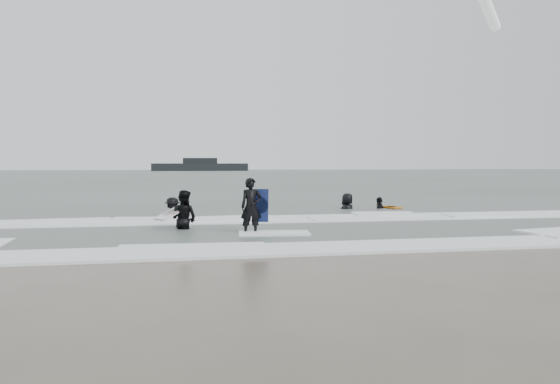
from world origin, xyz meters
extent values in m
plane|color=brown|center=(0.00, 0.00, 0.00)|extent=(320.00, 320.00, 0.00)
plane|color=#47544C|center=(0.00, 80.00, 0.06)|extent=(320.00, 320.00, 0.00)
imported|color=black|center=(-1.33, 2.26, 0.00)|extent=(0.64, 0.44, 1.68)
imported|color=black|center=(-3.24, 3.82, 0.00)|extent=(1.11, 1.06, 1.80)
imported|color=black|center=(-3.65, 7.85, 0.00)|extent=(1.19, 1.15, 1.63)
imported|color=black|center=(5.48, 10.08, 0.00)|extent=(0.92, 1.06, 1.71)
imported|color=black|center=(3.97, 10.07, 0.00)|extent=(1.08, 1.09, 1.90)
cube|color=white|center=(0.00, -0.60, 0.03)|extent=(30.03, 2.32, 0.07)
cube|color=white|center=(0.00, 6.00, 0.04)|extent=(30.00, 2.60, 0.09)
cube|color=black|center=(1.62, 137.87, 1.08)|extent=(25.98, 4.64, 2.04)
cube|color=black|center=(1.62, 137.87, 2.84)|extent=(9.28, 2.78, 1.48)
camera|label=1|loc=(-3.28, -13.24, 2.07)|focal=35.00mm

